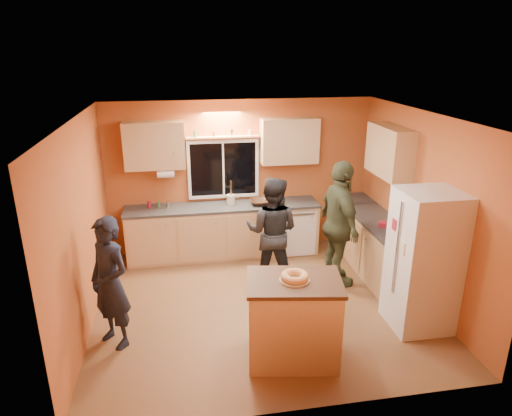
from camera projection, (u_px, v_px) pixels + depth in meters
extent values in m
plane|color=brown|center=(262.00, 304.00, 6.39)|extent=(4.50, 4.50, 0.00)
cube|color=#B5572E|center=(241.00, 177.00, 7.81)|extent=(4.50, 0.04, 2.60)
cube|color=#B5572E|center=(303.00, 295.00, 4.09)|extent=(4.50, 0.04, 2.60)
cube|color=#B5572E|center=(82.00, 229.00, 5.59)|extent=(0.04, 4.00, 2.60)
cube|color=#B5572E|center=(422.00, 208.00, 6.31)|extent=(0.04, 4.00, 2.60)
cube|color=white|center=(263.00, 117.00, 5.51)|extent=(4.50, 4.00, 0.02)
cube|color=black|center=(223.00, 169.00, 7.69)|extent=(1.10, 0.02, 0.90)
cube|color=white|center=(223.00, 169.00, 7.68)|extent=(1.20, 0.04, 1.00)
cube|color=tan|center=(154.00, 145.00, 7.22)|extent=(0.95, 0.33, 0.75)
cube|color=tan|center=(289.00, 141.00, 7.57)|extent=(0.95, 0.33, 0.75)
cube|color=tan|center=(389.00, 151.00, 6.82)|extent=(0.33, 1.00, 0.75)
cylinder|color=silver|center=(166.00, 174.00, 7.28)|extent=(0.27, 0.12, 0.12)
cube|color=tan|center=(224.00, 232.00, 7.76)|extent=(3.20, 0.60, 0.86)
cube|color=#282B2D|center=(223.00, 207.00, 7.61)|extent=(3.24, 0.62, 0.04)
cube|color=tan|center=(352.00, 223.00, 8.13)|extent=(0.60, 0.60, 0.86)
cube|color=#282B2D|center=(354.00, 199.00, 7.98)|extent=(0.62, 0.62, 0.04)
cube|color=tan|center=(380.00, 251.00, 7.02)|extent=(0.60, 1.80, 0.86)
cube|color=#282B2D|center=(383.00, 224.00, 6.87)|extent=(0.62, 1.84, 0.04)
cube|color=silver|center=(424.00, 261.00, 5.64)|extent=(0.72, 0.70, 1.80)
cube|color=tan|center=(293.00, 321.00, 5.13)|extent=(1.09, 0.81, 0.97)
cube|color=#321D10|center=(294.00, 282.00, 4.97)|extent=(1.14, 0.87, 0.04)
torus|color=tan|center=(295.00, 277.00, 4.94)|extent=(0.31, 0.31, 0.09)
imported|color=black|center=(110.00, 283.00, 5.30)|extent=(0.69, 0.69, 1.62)
imported|color=black|center=(272.00, 232.00, 6.71)|extent=(1.00, 0.91, 1.66)
imported|color=#353A25|center=(339.00, 225.00, 6.65)|extent=(0.55, 1.15, 1.90)
imported|color=#321D10|center=(260.00, 202.00, 7.65)|extent=(0.35, 0.35, 0.08)
cylinder|color=beige|center=(231.00, 200.00, 7.62)|extent=(0.14, 0.14, 0.17)
imported|color=gray|center=(397.00, 223.00, 6.50)|extent=(0.28, 0.26, 0.27)
cube|color=maroon|center=(384.00, 224.00, 6.70)|extent=(0.19, 0.17, 0.07)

